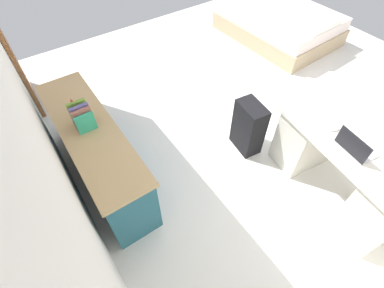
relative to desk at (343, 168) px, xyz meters
The scene contains 10 objects.
ground_plane 1.48m from the desk, 10.42° to the right, with size 6.11×6.11×0.00m, color silver.
wall_back 2.87m from the desk, 58.49° to the left, with size 4.92×0.10×2.76m, color silver.
desk is the anchor object (origin of this frame).
credenza 2.46m from the desk, 51.14° to the left, with size 1.80×0.48×0.76m.
bed 3.21m from the desk, 35.30° to the right, with size 1.97×1.49×0.58m.
suitcase_black 1.04m from the desk, 19.46° to the left, with size 0.36×0.22×0.64m, color black.
laptop 0.41m from the desk, 94.17° to the left, with size 0.34×0.26×0.21m.
computer_mouse 0.44m from the desk, ahead, with size 0.06×0.10×0.03m, color white.
book_row 2.53m from the desk, 50.37° to the left, with size 0.19×0.17×0.24m.
figurine_small 2.72m from the desk, 45.36° to the left, with size 0.08×0.08×0.11m, color red.
Camera 1 is at (-1.90, 2.40, 2.66)m, focal length 26.59 mm.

